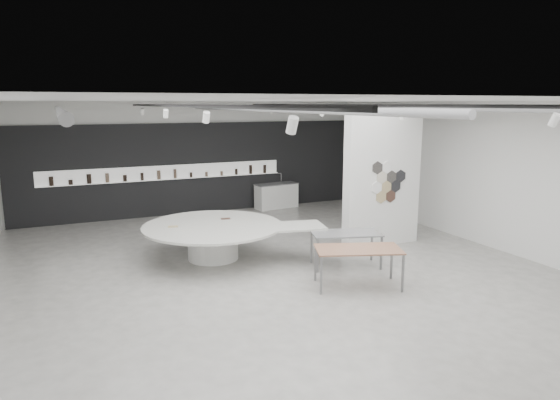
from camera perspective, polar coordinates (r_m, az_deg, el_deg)
name	(u,v)px	position (r m, az deg, el deg)	size (l,w,h in m)	color
room	(272,182)	(10.78, -0.91, 2.06)	(12.02, 14.02, 3.82)	#A6A39D
back_wall_display	(193,169)	(17.39, -9.91, 3.54)	(11.80, 0.27, 3.10)	black
partition_column	(382,178)	(13.45, 11.61, 2.44)	(2.20, 0.38, 3.60)	white
display_island	(216,237)	(12.26, -7.34, -4.16)	(4.57, 4.00, 0.87)	white
sample_table_wood	(358,251)	(10.43, 8.94, -5.81)	(1.94, 1.42, 0.82)	#90624A
sample_table_stone	(346,235)	(11.67, 7.56, -4.04)	(1.73, 1.20, 0.81)	slate
kitchen_counter	(276,196)	(18.13, -0.42, 0.51)	(1.64, 0.81, 1.24)	white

